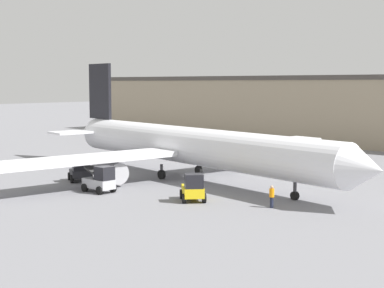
% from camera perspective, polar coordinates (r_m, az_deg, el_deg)
% --- Properties ---
extents(ground_plane, '(400.00, 400.00, 0.00)m').
position_cam_1_polar(ground_plane, '(57.19, 0.00, -3.42)').
color(ground_plane, slate).
extents(terminal_building, '(93.04, 11.53, 10.45)m').
position_cam_1_polar(terminal_building, '(93.96, 12.98, 3.31)').
color(terminal_building, gray).
rests_on(terminal_building, ground_plane).
extents(airplane, '(43.26, 38.95, 11.57)m').
position_cam_1_polar(airplane, '(57.57, -0.66, -0.14)').
color(airplane, white).
rests_on(airplane, ground_plane).
extents(ground_crew_worker, '(0.37, 0.37, 1.70)m').
position_cam_1_polar(ground_crew_worker, '(44.43, 7.74, -5.01)').
color(ground_crew_worker, '#1E2338').
rests_on(ground_crew_worker, ground_plane).
extents(baggage_tug, '(3.13, 2.96, 2.13)m').
position_cam_1_polar(baggage_tug, '(56.72, -10.77, -2.61)').
color(baggage_tug, '#2D2D33').
rests_on(baggage_tug, ground_plane).
extents(belt_loader_truck, '(2.92, 1.74, 2.30)m').
position_cam_1_polar(belt_loader_truck, '(50.75, -8.88, -3.48)').
color(belt_loader_truck, '#B2B2B7').
rests_on(belt_loader_truck, ground_plane).
extents(pushback_tug, '(3.18, 3.10, 2.26)m').
position_cam_1_polar(pushback_tug, '(46.41, 0.11, -4.34)').
color(pushback_tug, yellow).
rests_on(pushback_tug, ground_plane).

